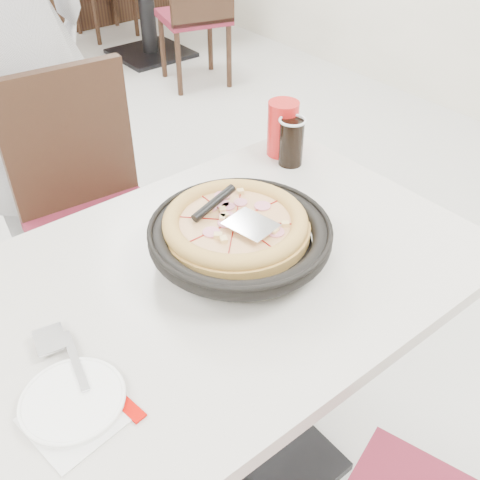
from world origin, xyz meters
TOP-DOWN VIEW (x-y plane):
  - floor at (0.00, 0.00)m, footprint 7.00×7.00m
  - main_table at (0.35, -0.53)m, footprint 1.21×0.81m
  - chair_far at (0.37, 0.13)m, footprint 0.46×0.46m
  - trivet at (0.44, -0.48)m, footprint 0.11×0.11m
  - pizza_pan at (0.42, -0.53)m, footprint 0.32×0.32m
  - pizza at (0.43, -0.50)m, footprint 0.34×0.34m
  - pizza_server at (0.43, -0.54)m, footprint 0.10×0.12m
  - napkin at (-0.07, -0.69)m, footprint 0.17×0.17m
  - side_plate at (-0.06, -0.66)m, footprint 0.18×0.18m
  - fork at (-0.02, -0.59)m, footprint 0.04×0.15m
  - cola_glass at (0.79, -0.29)m, footprint 0.07×0.07m
  - red_cup at (0.82, -0.23)m, footprint 0.09×0.09m
  - diner_person at (0.38, 0.69)m, footprint 0.78×0.58m
  - bg_table_right at (2.01, 2.59)m, footprint 1.28×0.93m
  - bg_chair_right_near at (1.98, 1.92)m, footprint 0.52×0.52m

SIDE VIEW (x-z plane):
  - floor at x=0.00m, z-range 0.00..0.00m
  - main_table at x=0.35m, z-range 0.00..0.75m
  - bg_table_right at x=2.01m, z-range 0.00..0.75m
  - chair_far at x=0.37m, z-range 0.00..0.95m
  - bg_chair_right_near at x=1.98m, z-range 0.00..0.95m
  - napkin at x=-0.07m, z-range 0.75..0.75m
  - side_plate at x=-0.06m, z-range 0.75..0.77m
  - trivet at x=0.44m, z-range 0.75..0.79m
  - fork at x=-0.02m, z-range 0.77..0.77m
  - pizza_pan at x=0.42m, z-range 0.79..0.80m
  - pizza at x=0.43m, z-range 0.80..0.82m
  - cola_glass at x=0.79m, z-range 0.75..0.88m
  - red_cup at x=0.82m, z-range 0.75..0.91m
  - pizza_server at x=0.43m, z-range 0.84..0.84m
  - diner_person at x=0.38m, z-range 0.00..1.94m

